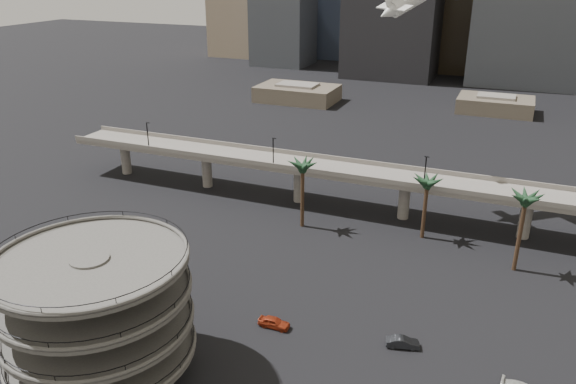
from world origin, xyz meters
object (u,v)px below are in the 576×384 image
at_px(car_a, 274,322).
at_px(car_b, 403,342).
at_px(parking_ramp, 97,307).
at_px(overpass, 350,175).

relative_size(car_a, car_b, 1.02).
relative_size(parking_ramp, car_a, 4.99).
bearing_deg(car_b, car_a, 82.69).
bearing_deg(parking_ramp, car_a, 48.08).
distance_m(overpass, car_b, 44.75).
bearing_deg(overpass, parking_ramp, -102.43).
xyz_separation_m(car_a, car_b, (17.29, 2.47, -0.04)).
xyz_separation_m(overpass, car_b, (19.27, -39.84, -6.62)).
height_order(parking_ramp, overpass, parking_ramp).
relative_size(parking_ramp, overpass, 0.17).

